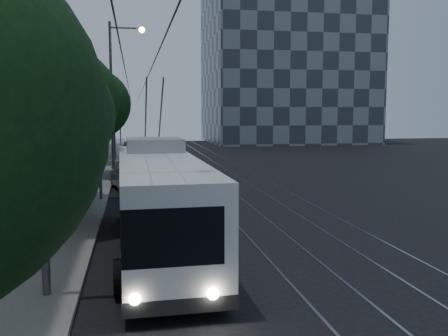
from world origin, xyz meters
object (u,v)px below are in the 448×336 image
car_white_b (143,162)px  car_white_d (144,150)px  car_white_c (145,155)px  pickup_silver (137,178)px  car_white_a (124,169)px  streetlamp_far (117,83)px  trolleybus (159,202)px  streetlamp_near (55,23)px

car_white_b → car_white_d: size_ratio=1.14×
car_white_c → car_white_d: size_ratio=0.92×
pickup_silver → car_white_c: (0.79, 15.30, -0.05)m
car_white_a → streetlamp_far: 7.58m
pickup_silver → streetlamp_far: (-1.28, 9.93, 5.80)m
car_white_c → car_white_d: 4.90m
car_white_b → streetlamp_far: streetlamp_far is taller
trolleybus → streetlamp_far: (-1.87, 22.30, 4.92)m
car_white_b → car_white_d: (0.33, 11.16, 0.02)m
trolleybus → pickup_silver: (-0.59, 12.38, -0.87)m
car_white_c → car_white_d: (0.00, 4.90, 0.08)m
car_white_c → car_white_b: bearing=-71.3°
car_white_c → streetlamp_near: 31.99m
car_white_b → car_white_c: size_ratio=1.24×
trolleybus → car_white_d: size_ratio=2.63×
streetlamp_near → streetlamp_far: 25.99m
car_white_c → streetlamp_far: (-2.07, -5.37, 5.85)m
car_white_b → streetlamp_far: (-1.75, 0.89, 5.79)m
pickup_silver → streetlamp_near: bearing=-105.9°
car_white_d → streetlamp_near: bearing=-75.5°
pickup_silver → car_white_d: (0.79, 20.19, 0.03)m
pickup_silver → car_white_b: bearing=77.7°
trolleybus → car_white_c: trolleybus is taller
car_white_d → streetlamp_far: (-2.07, -10.27, 5.77)m
car_white_b → car_white_c: (0.33, 6.27, -0.06)m
car_white_d → car_white_b: bearing=-73.0°
car_white_d → streetlamp_far: bearing=-82.8°
trolleybus → car_white_c: bearing=88.1°
trolleybus → streetlamp_near: streetlamp_near is taller
trolleybus → car_white_a: bearing=93.0°
pickup_silver → streetlamp_far: size_ratio=0.48×
pickup_silver → car_white_b: 9.04m
car_white_a → streetlamp_near: 22.02m
pickup_silver → car_white_d: bearing=78.4°
trolleybus → car_white_b: bearing=88.8°
car_white_d → streetlamp_near: (-2.63, -36.25, 5.68)m
car_white_c → streetlamp_far: bearing=-89.4°
streetlamp_far → pickup_silver: bearing=-82.6°
car_white_a → car_white_b: car_white_b is taller
pickup_silver → streetlamp_near: 17.14m
pickup_silver → car_white_d: size_ratio=1.18×
pickup_silver → car_white_b: size_ratio=1.03×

